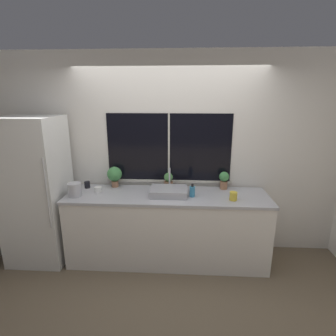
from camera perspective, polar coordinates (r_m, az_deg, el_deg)
ground_plane at (r=3.51m, az=-0.51°, el=-22.01°), size 14.00×14.00×0.00m
wall_back at (r=3.60m, az=0.22°, el=2.85°), size 8.00×0.09×2.70m
wall_left at (r=5.03m, az=-26.90°, el=4.79°), size 0.06×7.00×2.70m
wall_right at (r=4.85m, az=29.62°, el=4.10°), size 0.06×7.00×2.70m
counter at (r=3.53m, az=-0.16°, el=-12.79°), size 2.56×0.68×0.92m
refrigerator at (r=3.79m, az=-26.75°, el=-4.51°), size 0.73×0.68×1.90m
sink at (r=3.32m, az=0.16°, el=-5.11°), size 0.46×0.39×0.30m
potted_plant_left at (r=3.64m, az=-11.56°, el=-1.46°), size 0.20×0.20×0.28m
potted_plant_center at (r=3.55m, az=0.03°, el=-2.73°), size 0.12×0.12×0.21m
potted_plant_right at (r=3.57m, az=12.09°, el=-2.40°), size 0.13×0.13×0.24m
soap_bottle at (r=3.27m, az=5.29°, el=-5.07°), size 0.07×0.07×0.17m
mug_white at (r=3.52m, az=-14.99°, el=-4.58°), size 0.09×0.09×0.08m
mug_black at (r=3.72m, az=-17.17°, el=-3.49°), size 0.07×0.07×0.09m
mug_yellow at (r=3.25m, az=14.04°, el=-5.95°), size 0.09×0.09×0.10m
kettle at (r=3.46m, az=-19.65°, el=-4.36°), size 0.16×0.16×0.19m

